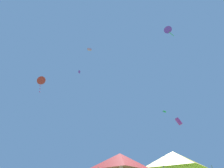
% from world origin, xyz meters
% --- Properties ---
extents(canopy_tent_red, '(3.34, 3.34, 3.58)m').
position_xyz_m(canopy_tent_red, '(0.79, 6.64, 3.04)').
color(canopy_tent_red, '#9E9EA3').
rests_on(canopy_tent_red, ground).
extents(canopy_tent_yellow, '(3.60, 3.60, 3.85)m').
position_xyz_m(canopy_tent_yellow, '(5.04, 7.09, 3.27)').
color(canopy_tent_yellow, '#9E9EA3').
rests_on(canopy_tent_yellow, ground).
extents(kite_red_delta, '(1.56, 0.86, 3.32)m').
position_xyz_m(kite_red_delta, '(-12.21, 16.08, 17.39)').
color(kite_red_delta, red).
extents(kite_magenta_box, '(0.99, 0.66, 1.31)m').
position_xyz_m(kite_magenta_box, '(12.52, 17.83, 10.97)').
color(kite_magenta_box, '#D6389E').
extents(kite_lime_diamond, '(0.64, 0.57, 1.37)m').
position_xyz_m(kite_lime_diamond, '(14.89, 24.70, 6.65)').
color(kite_lime_diamond, '#75D138').
extents(kite_purple_diamond, '(0.63, 0.62, 0.59)m').
position_xyz_m(kite_purple_diamond, '(-6.40, 19.10, 22.71)').
color(kite_purple_diamond, purple).
extents(kite_green_box, '(0.50, 0.83, 0.73)m').
position_xyz_m(kite_green_box, '(13.77, 24.71, 16.29)').
color(kite_green_box, green).
extents(kite_pink_box, '(0.91, 0.90, 0.77)m').
position_xyz_m(kite_pink_box, '(-3.74, 12.68, 22.78)').
color(kite_pink_box, pink).
extents(kite_purple_delta, '(1.33, 1.23, 2.39)m').
position_xyz_m(kite_purple_delta, '(8.65, 6.54, 20.54)').
color(kite_purple_delta, purple).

